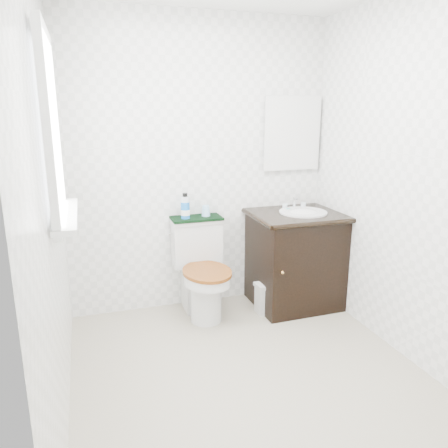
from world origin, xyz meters
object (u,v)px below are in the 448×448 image
toilet (201,274)px  mouthwash_bottle (185,207)px  trash_bin (266,298)px  cup (206,211)px  vanity (296,256)px

toilet → mouthwash_bottle: mouthwash_bottle is taller
toilet → trash_bin: bearing=-18.1°
trash_bin → cup: 0.88m
cup → trash_bin: bearing=-35.4°
mouthwash_bottle → cup: mouthwash_bottle is taller
toilet → vanity: 0.84m
trash_bin → mouthwash_bottle: bearing=155.5°
mouthwash_bottle → cup: bearing=8.8°
mouthwash_bottle → cup: (0.18, 0.03, -0.05)m
trash_bin → mouthwash_bottle: mouthwash_bottle is taller
toilet → cup: (0.09, 0.14, 0.50)m
cup → vanity: bearing=-15.2°
vanity → cup: bearing=164.8°
vanity → cup: size_ratio=10.33×
mouthwash_bottle → cup: 0.19m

